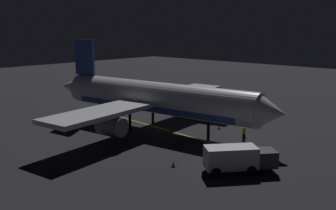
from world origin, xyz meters
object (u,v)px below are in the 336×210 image
object	(u,v)px
catering_truck	(206,111)
ground_crew_worker	(244,133)
traffic_cone_far	(210,120)
airliner	(153,99)
traffic_cone_near_left	(245,136)
traffic_cone_under_wing	(219,127)
baggage_truck	(237,159)
traffic_cone_near_right	(173,164)

from	to	relation	value
catering_truck	ground_crew_worker	xyz separation A→B (m)	(5.34, 9.41, -0.28)
traffic_cone_far	airliner	bearing A→B (deg)	-18.60
traffic_cone_near_left	traffic_cone_far	size ratio (longest dim) A/B	1.00
traffic_cone_under_wing	traffic_cone_far	bearing A→B (deg)	-126.95
catering_truck	baggage_truck	bearing A→B (deg)	44.93
catering_truck	traffic_cone_near_left	size ratio (longest dim) A/B	11.72
airliner	baggage_truck	xyz separation A→B (m)	(5.32, 15.97, -2.74)
baggage_truck	traffic_cone_under_wing	size ratio (longest dim) A/B	11.35
traffic_cone_near_left	catering_truck	bearing A→B (deg)	-116.36
catering_truck	traffic_cone_near_left	xyz separation A→B (m)	(4.46, 9.01, -0.92)
airliner	ground_crew_worker	size ratio (longest dim) A/B	19.71
airliner	traffic_cone_under_wing	bearing A→B (deg)	133.37
airliner	traffic_cone_near_left	world-z (taller)	airliner
baggage_truck	traffic_cone_far	bearing A→B (deg)	-136.02
traffic_cone_near_left	ground_crew_worker	bearing A→B (deg)	24.94
traffic_cone_under_wing	traffic_cone_near_right	bearing A→B (deg)	18.73
ground_crew_worker	traffic_cone_far	distance (m)	9.62
ground_crew_worker	traffic_cone_far	world-z (taller)	ground_crew_worker
baggage_truck	traffic_cone_near_right	bearing A→B (deg)	-60.26
baggage_truck	catering_truck	bearing A→B (deg)	-135.07
catering_truck	traffic_cone_far	size ratio (longest dim) A/B	11.72
traffic_cone_near_left	traffic_cone_under_wing	size ratio (longest dim) A/B	1.00
airliner	catering_truck	xyz separation A→B (m)	(-8.94, 1.74, -2.81)
traffic_cone_far	traffic_cone_near_left	bearing A→B (deg)	64.18
catering_truck	traffic_cone_far	world-z (taller)	catering_truck
catering_truck	traffic_cone_near_left	distance (m)	10.09
ground_crew_worker	traffic_cone_far	xyz separation A→B (m)	(-4.72, -8.35, -0.64)
catering_truck	traffic_cone_near_right	distance (m)	19.47
airliner	traffic_cone_far	xyz separation A→B (m)	(-8.33, 2.80, -3.73)
traffic_cone_near_left	traffic_cone_far	distance (m)	8.83
ground_crew_worker	traffic_cone_near_right	world-z (taller)	ground_crew_worker
traffic_cone_under_wing	traffic_cone_far	size ratio (longest dim) A/B	1.00
baggage_truck	traffic_cone_near_left	bearing A→B (deg)	-151.96
catering_truck	traffic_cone_far	xyz separation A→B (m)	(0.62, 1.06, -0.92)
traffic_cone_far	ground_crew_worker	bearing A→B (deg)	60.53
airliner	traffic_cone_under_wing	world-z (taller)	airliner
traffic_cone_near_left	traffic_cone_near_right	bearing A→B (deg)	0.69
baggage_truck	ground_crew_worker	size ratio (longest dim) A/B	3.59
ground_crew_worker	traffic_cone_near_left	world-z (taller)	ground_crew_worker
ground_crew_worker	traffic_cone_under_wing	distance (m)	5.51
airliner	baggage_truck	bearing A→B (deg)	71.58
baggage_truck	catering_truck	size ratio (longest dim) A/B	0.97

